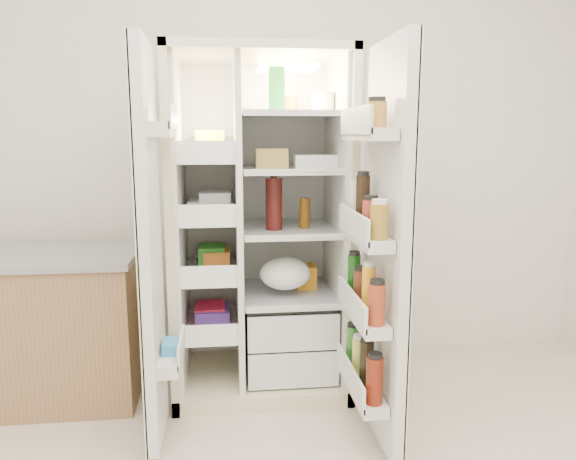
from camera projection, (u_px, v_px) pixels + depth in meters
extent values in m
cube|color=silver|center=(264.00, 139.00, 3.24)|extent=(4.00, 0.02, 2.70)
cube|color=beige|center=(256.00, 216.00, 3.24)|extent=(0.92, 0.04, 1.80)
cube|color=beige|center=(176.00, 227.00, 2.87)|extent=(0.04, 0.70, 1.80)
cube|color=beige|center=(340.00, 223.00, 2.97)|extent=(0.04, 0.70, 1.80)
cube|color=beige|center=(258.00, 54.00, 2.76)|extent=(0.92, 0.70, 0.04)
cube|color=beige|center=(261.00, 375.00, 3.07)|extent=(0.92, 0.70, 0.08)
cube|color=silver|center=(256.00, 213.00, 3.21)|extent=(0.84, 0.02, 1.68)
cube|color=silver|center=(181.00, 223.00, 2.87)|extent=(0.02, 0.62, 1.68)
cube|color=silver|center=(334.00, 220.00, 2.96)|extent=(0.02, 0.62, 1.68)
cube|color=silver|center=(239.00, 222.00, 2.90)|extent=(0.03, 0.62, 1.68)
cube|color=silver|center=(288.00, 351.00, 3.04)|extent=(0.47, 0.52, 0.19)
cube|color=silver|center=(288.00, 317.00, 3.00)|extent=(0.47, 0.52, 0.19)
cube|color=#FFD18C|center=(287.00, 68.00, 2.84)|extent=(0.30, 0.30, 0.02)
cube|color=white|center=(212.00, 325.00, 2.98)|extent=(0.28, 0.58, 0.02)
cube|color=white|center=(210.00, 272.00, 2.93)|extent=(0.28, 0.58, 0.02)
cube|color=white|center=(209.00, 217.00, 2.88)|extent=(0.28, 0.58, 0.02)
cube|color=white|center=(208.00, 159.00, 2.83)|extent=(0.28, 0.58, 0.02)
cube|color=silver|center=(288.00, 292.00, 3.00)|extent=(0.49, 0.58, 0.01)
cube|color=silver|center=(288.00, 228.00, 2.94)|extent=(0.49, 0.58, 0.01)
cube|color=silver|center=(288.00, 169.00, 2.88)|extent=(0.49, 0.58, 0.02)
cube|color=silver|center=(288.00, 115.00, 2.83)|extent=(0.49, 0.58, 0.02)
cube|color=#EF214C|center=(212.00, 314.00, 2.97)|extent=(0.16, 0.20, 0.10)
cube|color=#2C8C26|center=(210.00, 259.00, 2.92)|extent=(0.14, 0.18, 0.12)
cube|color=white|center=(209.00, 208.00, 2.87)|extent=(0.20, 0.22, 0.07)
cube|color=yellow|center=(207.00, 144.00, 2.81)|extent=(0.15, 0.16, 0.14)
cube|color=#6238AA|center=(212.00, 315.00, 2.97)|extent=(0.18, 0.20, 0.09)
cube|color=orange|center=(210.00, 261.00, 2.92)|extent=(0.14, 0.18, 0.10)
cube|color=white|center=(209.00, 203.00, 2.87)|extent=(0.16, 0.16, 0.12)
sphere|color=orange|center=(267.00, 368.00, 2.96)|extent=(0.07, 0.07, 0.07)
sphere|color=orange|center=(283.00, 365.00, 3.01)|extent=(0.07, 0.07, 0.07)
sphere|color=orange|center=(302.00, 367.00, 2.98)|extent=(0.07, 0.07, 0.07)
sphere|color=orange|center=(274.00, 358.00, 3.10)|extent=(0.07, 0.07, 0.07)
sphere|color=orange|center=(292.00, 358.00, 3.09)|extent=(0.07, 0.07, 0.07)
sphere|color=orange|center=(310.00, 360.00, 3.06)|extent=(0.07, 0.07, 0.07)
ellipsoid|color=#467627|center=(288.00, 313.00, 3.02)|extent=(0.26, 0.24, 0.11)
cylinder|color=#41100D|center=(274.00, 204.00, 2.83)|extent=(0.09, 0.09, 0.27)
cylinder|color=#673A0B|center=(305.00, 213.00, 2.89)|extent=(0.06, 0.06, 0.16)
cube|color=#248733|center=(276.00, 90.00, 2.72)|extent=(0.07, 0.07, 0.22)
cylinder|color=white|center=(323.00, 103.00, 2.85)|extent=(0.12, 0.12, 0.11)
cylinder|color=brown|center=(291.00, 105.00, 2.95)|extent=(0.07, 0.07, 0.09)
cube|color=white|center=(319.00, 161.00, 2.84)|extent=(0.26, 0.11, 0.07)
cube|color=tan|center=(272.00, 158.00, 2.80)|extent=(0.16, 0.09, 0.10)
ellipsoid|color=white|center=(285.00, 280.00, 2.90)|extent=(0.27, 0.24, 0.17)
cube|color=#FF9D1A|center=(306.00, 276.00, 3.07)|extent=(0.11, 0.13, 0.13)
cube|color=silver|center=(150.00, 248.00, 2.32)|extent=(0.05, 0.40, 1.72)
cube|color=beige|center=(144.00, 249.00, 2.32)|extent=(0.01, 0.40, 1.72)
cube|color=silver|center=(171.00, 358.00, 2.42)|extent=(0.09, 0.32, 0.06)
cube|color=silver|center=(162.00, 129.00, 2.24)|extent=(0.09, 0.32, 0.06)
cube|color=#338CCC|center=(171.00, 352.00, 2.41)|extent=(0.07, 0.12, 0.10)
cube|color=silver|center=(384.00, 247.00, 2.35)|extent=(0.05, 0.58, 1.72)
cube|color=beige|center=(390.00, 247.00, 2.35)|extent=(0.01, 0.58, 1.72)
cube|color=silver|center=(362.00, 387.00, 2.45)|extent=(0.11, 0.50, 0.05)
cube|color=silver|center=(363.00, 314.00, 2.39)|extent=(0.11, 0.50, 0.05)
cube|color=silver|center=(365.00, 236.00, 2.33)|extent=(0.11, 0.50, 0.05)
cube|color=silver|center=(368.00, 134.00, 2.25)|extent=(0.11, 0.50, 0.05)
cylinder|color=maroon|center=(374.00, 380.00, 2.23)|extent=(0.07, 0.07, 0.20)
cylinder|color=black|center=(366.00, 365.00, 2.36)|extent=(0.06, 0.06, 0.22)
cylinder|color=gold|center=(359.00, 357.00, 2.49)|extent=(0.06, 0.06, 0.18)
cylinder|color=#2F7527|center=(352.00, 345.00, 2.61)|extent=(0.06, 0.06, 0.19)
cylinder|color=#963219|center=(377.00, 304.00, 2.18)|extent=(0.07, 0.07, 0.17)
cylinder|color=orange|center=(368.00, 290.00, 2.30)|extent=(0.06, 0.06, 0.21)
cylinder|color=#582516|center=(361.00, 288.00, 2.43)|extent=(0.07, 0.07, 0.16)
cylinder|color=#134C11|center=(354.00, 276.00, 2.55)|extent=(0.06, 0.06, 0.20)
cylinder|color=olive|center=(379.00, 222.00, 2.12)|extent=(0.07, 0.07, 0.14)
cylinder|color=maroon|center=(370.00, 217.00, 2.24)|extent=(0.07, 0.07, 0.14)
cylinder|color=black|center=(363.00, 202.00, 2.36)|extent=(0.06, 0.06, 0.23)
cylinder|color=beige|center=(356.00, 204.00, 2.50)|extent=(0.06, 0.06, 0.18)
cylinder|color=#AB752A|center=(377.00, 115.00, 2.12)|extent=(0.08, 0.08, 0.10)
cube|color=#95694A|center=(35.00, 331.00, 2.82)|extent=(1.04, 0.54, 0.75)
cube|color=gray|center=(28.00, 257.00, 2.75)|extent=(1.08, 0.57, 0.03)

